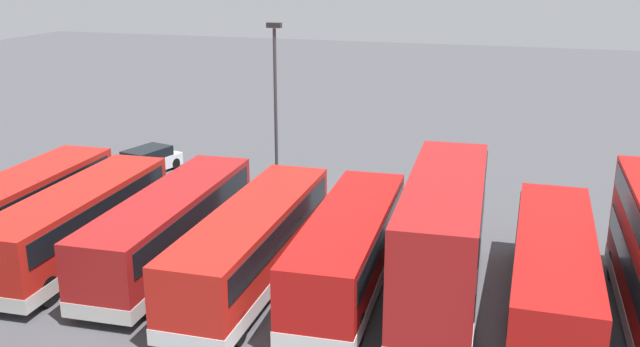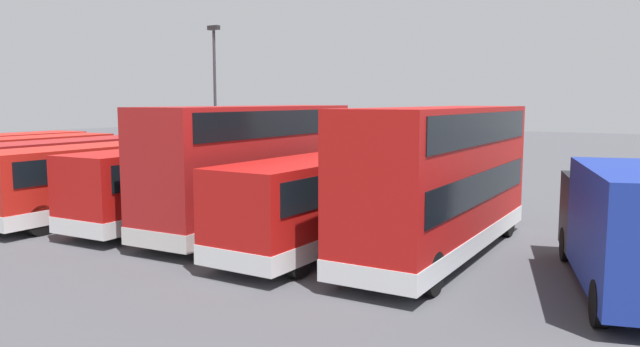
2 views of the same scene
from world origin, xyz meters
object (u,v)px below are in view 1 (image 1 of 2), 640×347
bus_double_decker_third (443,236)px  bus_single_deck_seventh (79,222)px  bus_single_deck_fourth (349,248)px  car_hatchback_silver (146,161)px  bus_single_deck_far_end (17,210)px  lamp_post_tall (276,101)px  bus_single_deck_fifth (253,242)px  bus_single_deck_second (553,272)px  bus_single_deck_sixth (171,226)px

bus_double_decker_third → bus_single_deck_seventh: (14.48, 0.65, -0.83)m
bus_single_deck_fourth → car_hatchback_silver: 18.45m
bus_single_deck_far_end → car_hatchback_silver: bus_single_deck_far_end is taller
bus_single_deck_fourth → lamp_post_tall: lamp_post_tall is taller
bus_single_deck_fifth → bus_single_deck_second: bearing=-177.1°
bus_single_deck_sixth → lamp_post_tall: size_ratio=1.29×
bus_single_deck_sixth → bus_single_deck_second: bearing=179.6°
bus_single_deck_second → bus_double_decker_third: bearing=-0.9°
lamp_post_tall → bus_single_deck_second: bearing=147.1°
bus_single_deck_fifth → bus_single_deck_far_end: bearing=-2.2°
bus_single_deck_sixth → lamp_post_tall: lamp_post_tall is taller
bus_single_deck_sixth → bus_single_deck_far_end: same height
bus_single_deck_seventh → car_hatchback_silver: bus_single_deck_seventh is taller
bus_single_deck_far_end → lamp_post_tall: 12.58m
bus_double_decker_third → bus_single_deck_second: bearing=179.1°
bus_single_deck_sixth → lamp_post_tall: 9.19m
bus_single_deck_sixth → car_hatchback_silver: (7.52, -10.82, -0.92)m
bus_double_decker_third → lamp_post_tall: size_ratio=1.19×
bus_double_decker_third → bus_single_deck_seventh: size_ratio=0.98×
bus_single_deck_second → bus_single_deck_far_end: 21.60m
bus_single_deck_second → bus_single_deck_fifth: bearing=2.9°
bus_single_deck_fifth → lamp_post_tall: (2.43, -9.02, 3.52)m
bus_single_deck_sixth → bus_single_deck_far_end: bearing=1.7°
bus_double_decker_third → lamp_post_tall: bearing=-42.0°
bus_single_deck_far_end → lamp_post_tall: bearing=-134.6°
bus_single_deck_far_end → bus_single_deck_second: bearing=-179.7°
bus_single_deck_seventh → bus_single_deck_sixth: bearing=-169.5°
bus_single_deck_second → bus_single_deck_seventh: (18.24, 0.60, -0.00)m
bus_single_deck_fourth → bus_single_deck_sixth: 7.33m
bus_single_deck_fourth → bus_single_deck_fifth: same height
bus_single_deck_far_end → bus_single_deck_seventh: bearing=171.7°
bus_single_deck_far_end → lamp_post_tall: lamp_post_tall is taller
bus_double_decker_third → bus_single_deck_sixth: size_ratio=0.93×
bus_single_deck_fifth → bus_single_deck_seventh: size_ratio=1.08×
bus_double_decker_third → bus_single_deck_seventh: bus_double_decker_third is taller
bus_single_deck_seventh → lamp_post_tall: (-5.12, -9.08, 3.52)m
bus_single_deck_second → car_hatchback_silver: bus_single_deck_second is taller
bus_single_deck_fourth → bus_single_deck_seventh: 11.11m
bus_single_deck_second → bus_single_deck_seventh: same height
bus_single_deck_fourth → lamp_post_tall: 10.94m
bus_single_deck_fifth → bus_single_deck_far_end: 10.92m
bus_single_deck_second → bus_single_deck_sixth: (14.47, -0.10, -0.00)m
bus_single_deck_second → bus_single_deck_far_end: size_ratio=1.01×
bus_single_deck_fifth → bus_single_deck_sixth: 3.84m
bus_single_deck_fifth → bus_single_deck_sixth: size_ratio=1.02×
bus_single_deck_sixth → car_hatchback_silver: bus_single_deck_sixth is taller
bus_double_decker_third → bus_single_deck_fourth: (3.39, 0.04, -0.83)m
bus_single_deck_fourth → bus_single_deck_seventh: bearing=3.2°
bus_single_deck_fifth → lamp_post_tall: size_ratio=1.31×
bus_double_decker_third → bus_single_deck_fifth: 7.01m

